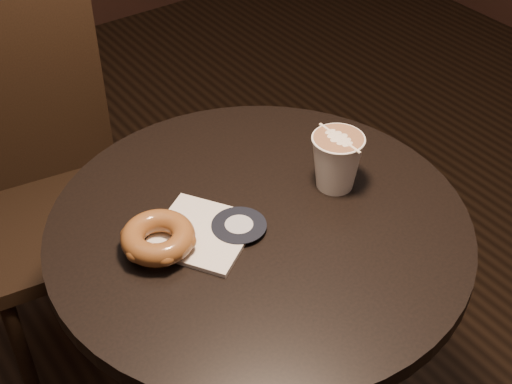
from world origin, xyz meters
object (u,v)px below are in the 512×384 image
cafe_table (259,303)px  latte_cup (336,162)px  pastry_bag (202,233)px  doughnut (158,237)px  chair (40,165)px

cafe_table → latte_cup: 0.30m
cafe_table → pastry_bag: 0.23m
doughnut → latte_cup: 0.33m
chair → latte_cup: bearing=-55.0°
cafe_table → doughnut: 0.28m
chair → pastry_bag: chair is taller
pastry_bag → doughnut: size_ratio=1.27×
pastry_bag → cafe_table: bearing=-48.5°
chair → doughnut: bearing=-82.4°
cafe_table → doughnut: doughnut is taller
cafe_table → pastry_bag: bearing=164.2°
doughnut → latte_cup: bearing=-6.0°
cafe_table → latte_cup: latte_cup is taller
pastry_bag → latte_cup: (0.26, -0.03, 0.05)m
doughnut → cafe_table: bearing=-12.1°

